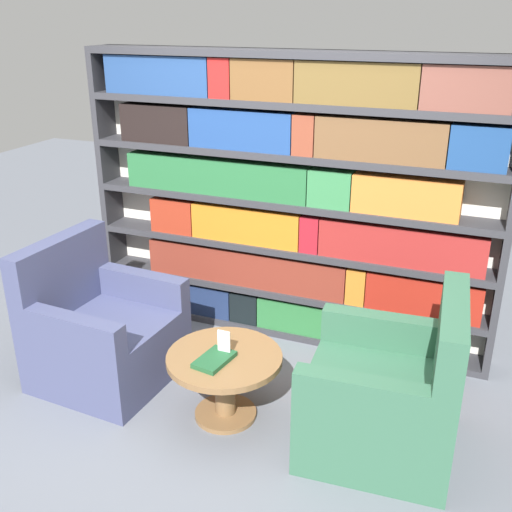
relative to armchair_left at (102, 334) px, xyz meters
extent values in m
plane|color=slate|center=(0.97, -0.20, -0.33)|extent=(14.00, 14.00, 0.00)
cube|color=silver|center=(0.97, 1.21, 0.75)|extent=(3.15, 0.05, 2.17)
cube|color=#333338|center=(-0.59, 1.09, 0.75)|extent=(0.05, 0.30, 2.17)
cube|color=#333338|center=(2.52, 1.09, 0.75)|extent=(0.05, 0.30, 2.17)
cube|color=#333338|center=(0.97, 1.09, -0.30)|extent=(3.05, 0.30, 0.05)
cube|color=#333338|center=(0.97, 1.09, 0.03)|extent=(3.05, 0.30, 0.05)
cube|color=#333338|center=(0.97, 1.09, 0.39)|extent=(3.05, 0.30, 0.05)
cube|color=#333338|center=(0.97, 1.09, 0.75)|extent=(3.05, 0.30, 0.05)
cube|color=#333338|center=(0.97, 1.09, 1.11)|extent=(3.05, 0.30, 0.05)
cube|color=#333338|center=(0.97, 1.09, 1.48)|extent=(3.05, 0.30, 0.05)
cube|color=#333338|center=(0.97, 1.09, 1.81)|extent=(3.05, 0.30, 0.05)
cube|color=navy|center=(-0.01, 1.06, -0.15)|extent=(1.07, 0.20, 0.25)
cube|color=black|center=(0.65, 1.06, -0.15)|extent=(0.23, 0.20, 0.25)
cube|color=#2C6F38|center=(1.14, 1.06, -0.15)|extent=(0.72, 0.20, 0.25)
cube|color=brown|center=(1.76, 1.06, -0.15)|extent=(0.51, 0.20, 0.25)
cube|color=maroon|center=(0.64, 1.06, 0.19)|extent=(1.65, 0.20, 0.28)
cube|color=orange|center=(1.55, 1.06, 0.19)|extent=(0.14, 0.20, 0.28)
cube|color=maroon|center=(2.03, 1.06, 0.19)|extent=(0.81, 0.20, 0.28)
cube|color=#9C2D1A|center=(0.03, 1.06, 0.55)|extent=(0.37, 0.20, 0.27)
cube|color=orange|center=(0.66, 1.06, 0.55)|extent=(0.88, 0.20, 0.27)
cube|color=maroon|center=(1.18, 1.06, 0.55)|extent=(0.14, 0.20, 0.27)
cube|color=maroon|center=(1.84, 1.06, 0.55)|extent=(1.16, 0.20, 0.27)
cube|color=#266737|center=(0.41, 1.06, 0.91)|extent=(1.48, 0.20, 0.26)
cube|color=#347A46|center=(1.31, 1.06, 0.91)|extent=(0.31, 0.20, 0.26)
cube|color=orange|center=(1.84, 1.06, 0.91)|extent=(0.73, 0.20, 0.26)
cube|color=black|center=(-0.07, 1.06, 1.28)|extent=(0.59, 0.20, 0.28)
cube|color=navy|center=(0.63, 1.06, 1.28)|extent=(0.80, 0.20, 0.28)
cube|color=brown|center=(1.11, 1.06, 1.28)|extent=(0.16, 0.20, 0.28)
cube|color=brown|center=(1.64, 1.06, 1.28)|extent=(0.88, 0.20, 0.28)
cube|color=navy|center=(2.26, 1.06, 1.28)|extent=(0.36, 0.20, 0.28)
cube|color=navy|center=(-0.04, 1.06, 1.64)|extent=(0.86, 0.20, 0.28)
cube|color=#A71D1B|center=(0.48, 1.06, 1.64)|extent=(0.16, 0.20, 0.28)
cube|color=brown|center=(0.80, 1.06, 1.64)|extent=(0.46, 0.20, 0.28)
cube|color=brown|center=(1.45, 1.06, 1.64)|extent=(0.82, 0.20, 0.28)
cube|color=brown|center=(2.14, 1.06, 1.64)|extent=(0.55, 0.20, 0.28)
cube|color=#42476B|center=(0.05, 0.00, -0.10)|extent=(0.89, 0.90, 0.45)
cube|color=#42476B|center=(-0.30, 0.02, 0.39)|extent=(0.19, 0.86, 0.54)
cube|color=#42476B|center=(0.10, -0.37, 0.23)|extent=(0.71, 0.16, 0.21)
cube|color=#42476B|center=(0.14, 0.36, 0.23)|extent=(0.71, 0.16, 0.21)
cube|color=#336047|center=(1.93, 0.00, -0.10)|extent=(0.90, 0.91, 0.45)
cube|color=#336047|center=(2.28, 0.02, 0.39)|extent=(0.20, 0.86, 0.54)
cube|color=#336047|center=(1.84, 0.36, 0.23)|extent=(0.71, 0.17, 0.21)
cube|color=#336047|center=(1.89, -0.37, 0.23)|extent=(0.71, 0.17, 0.21)
cylinder|color=brown|center=(0.99, -0.11, -0.13)|extent=(0.13, 0.13, 0.41)
cylinder|color=brown|center=(0.99, -0.11, -0.31)|extent=(0.40, 0.40, 0.03)
cylinder|color=brown|center=(0.99, -0.11, 0.10)|extent=(0.72, 0.72, 0.04)
cube|color=black|center=(0.99, -0.11, 0.12)|extent=(0.05, 0.06, 0.01)
cube|color=white|center=(0.99, -0.11, 0.20)|extent=(0.08, 0.01, 0.17)
cube|color=#1E512D|center=(0.97, -0.19, 0.13)|extent=(0.20, 0.29, 0.03)
camera|label=1|loc=(2.36, -2.97, 2.08)|focal=42.00mm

